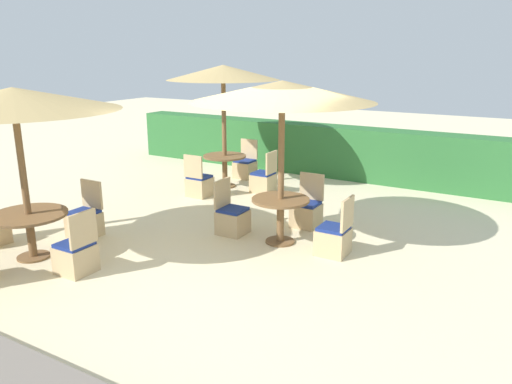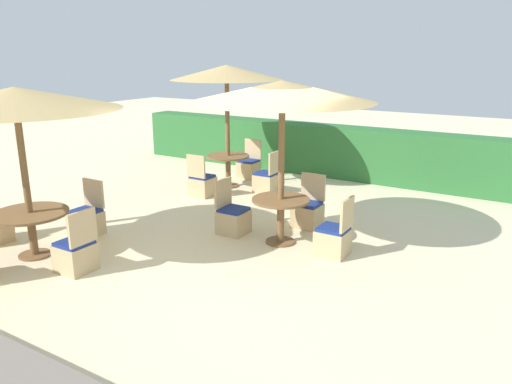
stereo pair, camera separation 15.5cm
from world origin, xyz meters
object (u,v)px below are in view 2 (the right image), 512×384
(patio_chair_center_east, at_px, (334,239))
(patio_chair_center_west, at_px, (233,218))
(patio_chair_front_left_east, at_px, (76,254))
(patio_chair_center_north, at_px, (308,212))
(patio_chair_front_left_north, at_px, (87,220))
(parasol_back_left, at_px, (227,73))
(patio_chair_back_left_north, at_px, (249,167))
(round_table_back_left, at_px, (228,163))
(patio_chair_back_left_east, at_px, (267,181))
(parasol_front_left, at_px, (15,99))
(round_table_front_left, at_px, (31,221))
(round_table_center, at_px, (281,210))
(patio_chair_back_left_south, at_px, (202,184))
(parasol_center, at_px, (282,92))

(patio_chair_center_east, height_order, patio_chair_center_west, same)
(patio_chair_front_left_east, relative_size, patio_chair_center_north, 1.00)
(patio_chair_front_left_north, relative_size, parasol_back_left, 0.34)
(patio_chair_front_left_east, height_order, patio_chair_back_left_north, same)
(patio_chair_center_west, distance_m, patio_chair_back_left_north, 3.93)
(round_table_back_left, distance_m, patio_chair_back_left_east, 1.05)
(round_table_back_left, height_order, patio_chair_back_left_east, patio_chair_back_left_east)
(patio_chair_front_left_east, distance_m, round_table_back_left, 5.02)
(patio_chair_front_left_east, bearing_deg, parasol_front_left, 88.31)
(round_table_front_left, distance_m, patio_chair_center_west, 3.17)
(parasol_back_left, height_order, round_table_back_left, parasol_back_left)
(parasol_front_left, relative_size, patio_chair_back_left_north, 3.17)
(round_table_center, distance_m, patio_chair_back_left_north, 4.42)
(round_table_center, relative_size, patio_chair_center_north, 1.00)
(patio_chair_back_left_east, bearing_deg, patio_chair_front_left_east, 177.51)
(patio_chair_center_north, xyz_separation_m, round_table_back_left, (-2.77, 1.53, 0.30))
(patio_chair_front_left_north, bearing_deg, patio_chair_back_left_north, -92.55)
(patio_chair_center_north, relative_size, patio_chair_back_left_east, 1.00)
(round_table_center, xyz_separation_m, patio_chair_back_left_north, (-2.77, 3.43, -0.30))
(patio_chair_center_west, height_order, patio_chair_back_left_east, same)
(patio_chair_back_left_north, bearing_deg, patio_chair_center_west, 118.13)
(patio_chair_front_left_east, distance_m, patio_chair_back_left_north, 5.96)
(patio_chair_back_left_north, bearing_deg, round_table_front_left, 88.24)
(parasol_front_left, distance_m, patio_chair_back_left_south, 4.50)
(patio_chair_front_left_north, distance_m, round_table_center, 3.31)
(parasol_front_left, distance_m, patio_chair_center_west, 3.80)
(patio_chair_back_left_south, distance_m, patio_chair_back_left_north, 1.90)
(patio_chair_front_left_north, distance_m, patio_chair_center_north, 3.82)
(patio_chair_center_west, relative_size, parasol_back_left, 0.34)
(parasol_front_left, relative_size, patio_chair_back_left_east, 3.17)
(patio_chair_center_north, bearing_deg, parasol_back_left, -28.94)
(patio_chair_center_north, height_order, patio_chair_center_east, same)
(parasol_front_left, xyz_separation_m, patio_chair_center_west, (2.03, 2.41, -2.11))
(round_table_front_left, height_order, parasol_center, parasol_center)
(round_table_front_left, relative_size, patio_chair_center_east, 1.21)
(patio_chair_center_east, bearing_deg, parasol_back_left, 55.76)
(parasol_front_left, bearing_deg, patio_chair_center_north, 48.63)
(patio_chair_center_north, bearing_deg, patio_chair_center_west, 45.77)
(parasol_center, distance_m, patio_chair_back_left_south, 3.83)
(round_table_center, bearing_deg, patio_chair_back_left_east, 124.46)
(parasol_center, distance_m, patio_chair_center_north, 2.37)
(patio_chair_front_left_north, bearing_deg, patio_chair_front_left_east, 134.01)
(round_table_front_left, xyz_separation_m, parasol_back_left, (0.22, 4.92, 2.00))
(patio_chair_center_west, relative_size, patio_chair_back_left_north, 1.00)
(round_table_center, bearing_deg, patio_chair_front_left_east, -128.08)
(patio_chair_back_left_east, distance_m, patio_chair_back_left_south, 1.43)
(patio_chair_front_left_east, height_order, round_table_center, patio_chair_front_left_east)
(parasol_back_left, bearing_deg, round_table_front_left, -92.52)
(round_table_front_left, bearing_deg, round_table_back_left, 87.48)
(patio_chair_front_left_east, distance_m, parasol_back_left, 5.51)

